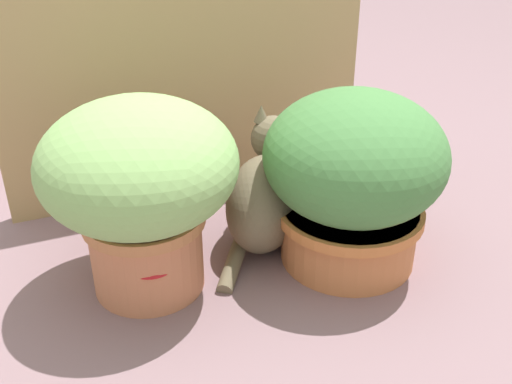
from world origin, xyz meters
TOP-DOWN VIEW (x-y plane):
  - ground_plane at (0.00, 0.00)m, footprint 6.00×6.00m
  - cardboard_backdrop at (0.13, 0.46)m, footprint 0.97×0.03m
  - grass_planter at (-0.09, 0.07)m, footprint 0.39×0.39m
  - leafy_planter at (0.35, -0.00)m, footprint 0.39×0.39m
  - cat at (0.21, 0.14)m, footprint 0.31×0.32m
  - mushroom_ornament_red at (-0.10, 0.00)m, footprint 0.10×0.10m

SIDE VIEW (x-z plane):
  - ground_plane at x=0.00m, z-range 0.00..0.00m
  - mushroom_ornament_red at x=-0.10m, z-range 0.03..0.17m
  - cat at x=0.21m, z-range -0.04..0.28m
  - leafy_planter at x=0.35m, z-range 0.01..0.41m
  - grass_planter at x=-0.09m, z-range 0.04..0.45m
  - cardboard_backdrop at x=0.13m, z-range 0.00..0.85m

